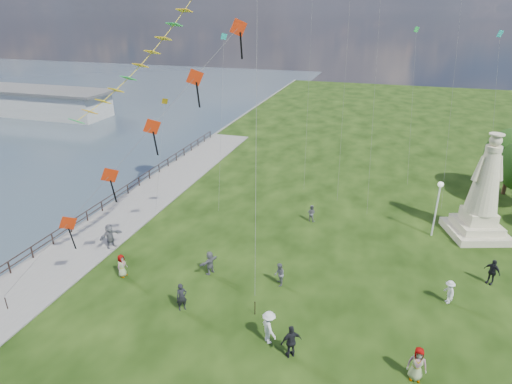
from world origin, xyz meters
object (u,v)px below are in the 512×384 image
(statue, at_px, (482,199))
(person_7, at_px, (311,213))
(person_10, at_px, (122,266))
(person_0, at_px, (182,297))
(person_8, at_px, (449,292))
(person_5, at_px, (110,237))
(person_1, at_px, (279,275))
(lamppost, at_px, (438,197))
(person_3, at_px, (291,341))
(person_2, at_px, (269,327))
(pier_pavilion, at_px, (30,101))
(person_4, at_px, (417,364))
(person_11, at_px, (210,263))
(person_9, at_px, (492,272))

(statue, distance_m, person_7, 13.00)
(person_10, bearing_deg, person_0, -103.48)
(person_7, bearing_deg, person_8, 154.71)
(person_5, height_order, person_10, person_5)
(person_1, relative_size, person_10, 0.98)
(lamppost, height_order, person_3, lamppost)
(person_2, bearing_deg, person_10, 30.45)
(pier_pavilion, xyz_separation_m, person_2, (53.87, -40.89, -0.88))
(lamppost, bearing_deg, person_4, -96.15)
(person_4, height_order, person_11, person_4)
(person_3, relative_size, person_5, 1.01)
(person_4, distance_m, person_9, 10.76)
(person_4, bearing_deg, person_3, -177.58)
(person_7, xyz_separation_m, person_8, (9.86, -8.21, 0.04))
(statue, bearing_deg, pier_pavilion, 141.19)
(lamppost, height_order, person_7, lamppost)
(pier_pavilion, xyz_separation_m, person_0, (48.28, -39.83, -0.97))
(person_5, height_order, person_8, person_5)
(lamppost, xyz_separation_m, person_9, (3.18, -5.65, -2.38))
(person_5, bearing_deg, person_7, -30.12)
(pier_pavilion, bearing_deg, person_9, -25.54)
(lamppost, bearing_deg, person_9, -60.66)
(person_5, distance_m, person_9, 26.16)
(person_3, bearing_deg, person_4, 146.73)
(person_8, bearing_deg, person_4, -36.27)
(person_2, xyz_separation_m, person_10, (-10.90, 2.98, -0.16))
(person_5, relative_size, person_10, 1.18)
(person_0, distance_m, person_7, 14.49)
(person_8, distance_m, person_11, 14.95)
(person_8, bearing_deg, person_0, -89.76)
(pier_pavilion, bearing_deg, person_7, -26.21)
(person_3, height_order, person_5, person_3)
(person_4, bearing_deg, pier_pavilion, 145.05)
(pier_pavilion, xyz_separation_m, lamppost, (62.87, -25.91, 1.43))
(person_0, distance_m, person_8, 15.91)
(person_2, height_order, person_7, person_2)
(person_1, relative_size, person_3, 0.83)
(person_7, relative_size, person_9, 0.82)
(person_9, bearing_deg, person_3, -99.67)
(person_0, relative_size, person_4, 0.95)
(person_7, bearing_deg, person_4, 132.21)
(pier_pavilion, bearing_deg, person_2, -37.20)
(person_2, bearing_deg, person_4, -136.56)
(person_5, xyz_separation_m, person_10, (2.84, -2.85, -0.14))
(person_0, bearing_deg, statue, -0.85)
(person_10, bearing_deg, person_9, -68.20)
(lamppost, distance_m, person_2, 17.63)
(person_11, bearing_deg, person_4, 90.84)
(pier_pavilion, distance_m, person_11, 60.24)
(person_2, bearing_deg, person_11, 3.37)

